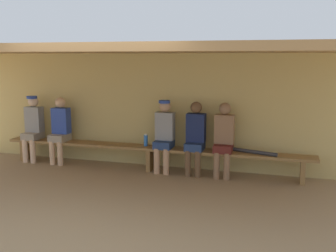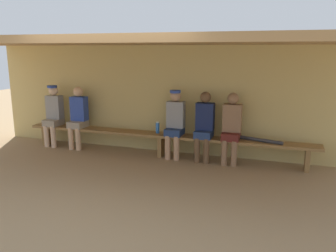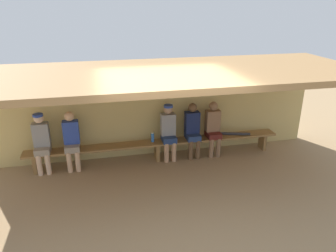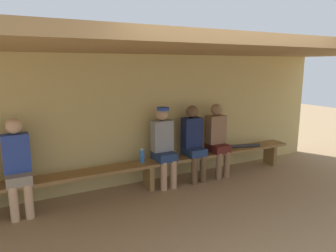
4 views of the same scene
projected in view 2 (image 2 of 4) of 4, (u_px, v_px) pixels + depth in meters
The scene contains 11 objects.
ground_plane at pixel (130, 183), 5.59m from camera, with size 24.00×24.00×0.00m, color #9E7F59.
back_wall at pixel (169, 99), 7.20m from camera, with size 8.00×0.20×2.20m, color tan.
dugout_roof at pixel (144, 41), 5.74m from camera, with size 8.00×2.80×0.12m, color #9E7547.
bench at pixel (162, 137), 6.94m from camera, with size 6.00×0.36×0.46m.
player_in_red at pixel (53, 113), 7.65m from camera, with size 0.34×0.42×1.34m.
player_with_sunglasses at pixel (204, 124), 6.60m from camera, with size 0.34×0.42×1.34m.
player_near_post at pixel (232, 125), 6.44m from camera, with size 0.34×0.42×1.34m.
player_leftmost at pixel (175, 121), 6.78m from camera, with size 0.34×0.42×1.34m.
player_in_blue at pixel (78, 115), 7.46m from camera, with size 0.34×0.42×1.34m.
water_bottle_clear at pixel (158, 128), 6.96m from camera, with size 0.07×0.07×0.23m.
baseball_bat at pixel (260, 140), 6.32m from camera, with size 0.07×0.07×0.84m, color #333338.
Camera 2 is at (2.25, -4.78, 2.12)m, focal length 36.89 mm.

